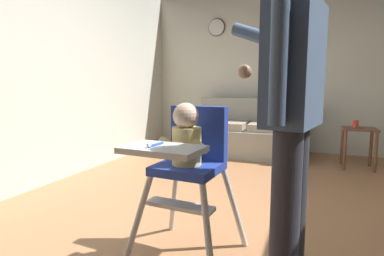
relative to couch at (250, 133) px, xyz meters
name	(u,v)px	position (x,y,z in m)	size (l,w,h in m)	color
ground	(233,223)	(0.32, -2.39, -0.38)	(5.72, 7.36, 0.10)	#A77149
wall_far	(277,71)	(0.32, 0.52, 0.96)	(4.92, 0.06, 2.59)	silver
wall_left	(52,63)	(-1.77, -2.09, 0.96)	(0.06, 6.36, 2.59)	silver
couch	(250,133)	(0.00, 0.00, 0.00)	(1.71, 0.86, 0.86)	gray
high_chair	(188,152)	(0.20, -3.07, 0.32)	(0.65, 0.76, 0.95)	silver
adult_standing	(291,114)	(0.78, -3.19, 0.58)	(0.51, 0.57, 1.61)	#2E2F3B
side_table	(359,139)	(1.45, -0.33, 0.05)	(0.40, 0.40, 0.52)	brown
sippy_cup	(356,124)	(1.40, -0.33, 0.24)	(0.07, 0.07, 0.10)	#D13D33
wall_clock	(217,27)	(-0.69, 0.48, 1.70)	(0.29, 0.04, 0.29)	white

